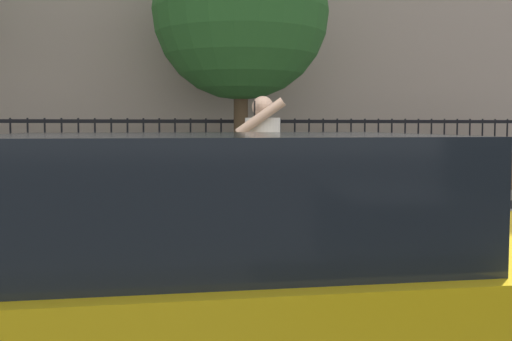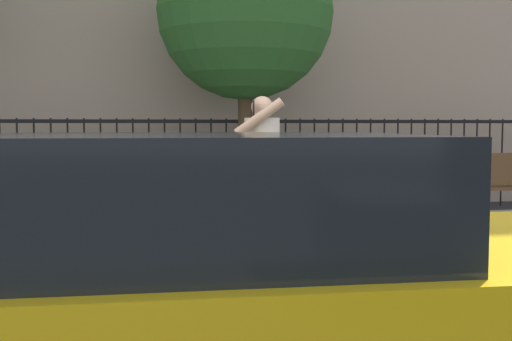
{
  "view_description": "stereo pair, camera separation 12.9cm",
  "coord_description": "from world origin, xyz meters",
  "px_view_note": "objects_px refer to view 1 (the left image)",
  "views": [
    {
      "loc": [
        -1.31,
        -4.52,
        1.49
      ],
      "look_at": [
        0.06,
        1.7,
        1.03
      ],
      "focal_mm": 44.28,
      "sensor_mm": 36.0,
      "label": 1
    },
    {
      "loc": [
        -1.18,
        -4.55,
        1.49
      ],
      "look_at": [
        0.06,
        1.7,
        1.03
      ],
      "focal_mm": 44.28,
      "sensor_mm": 36.0,
      "label": 2
    }
  ],
  "objects_px": {
    "taxi_yellow": "(250,291)",
    "pedestrian_on_phone": "(263,167)",
    "street_bench": "(506,184)",
    "street_tree_near": "(241,12)"
  },
  "relations": [
    {
      "from": "street_bench",
      "to": "street_tree_near",
      "type": "distance_m",
      "value": 4.68
    },
    {
      "from": "taxi_yellow",
      "to": "street_bench",
      "type": "distance_m",
      "value": 7.04
    },
    {
      "from": "pedestrian_on_phone",
      "to": "street_bench",
      "type": "relative_size",
      "value": 1.01
    },
    {
      "from": "taxi_yellow",
      "to": "pedestrian_on_phone",
      "type": "height_order",
      "value": "pedestrian_on_phone"
    },
    {
      "from": "street_tree_near",
      "to": "street_bench",
      "type": "bearing_deg",
      "value": -24.46
    },
    {
      "from": "pedestrian_on_phone",
      "to": "street_tree_near",
      "type": "height_order",
      "value": "street_tree_near"
    },
    {
      "from": "taxi_yellow",
      "to": "pedestrian_on_phone",
      "type": "bearing_deg",
      "value": 75.87
    },
    {
      "from": "taxi_yellow",
      "to": "street_bench",
      "type": "relative_size",
      "value": 2.67
    },
    {
      "from": "pedestrian_on_phone",
      "to": "street_tree_near",
      "type": "relative_size",
      "value": 0.35
    },
    {
      "from": "taxi_yellow",
      "to": "pedestrian_on_phone",
      "type": "distance_m",
      "value": 3.16
    }
  ]
}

